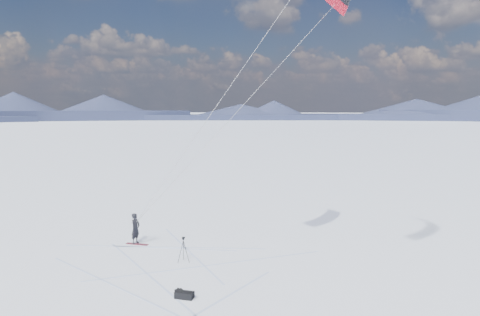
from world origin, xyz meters
The scene contains 8 objects.
ground centered at (0.00, 0.00, 0.00)m, with size 1800.00×1800.00×0.00m, color white.
horizon_hills centered at (0.00, 0.00, 3.26)m, with size 704.84×706.81×8.26m.
snow_tracks centered at (0.33, 0.01, 0.00)m, with size 17.62×10.25×0.01m.
snowkiter centered at (-3.52, 3.29, 0.00)m, with size 0.66×0.43×1.80m, color black.
snowboard centered at (-3.32, 3.17, 0.02)m, with size 1.37×0.25×0.04m, color maroon.
tripod centered at (0.89, 1.91, 0.85)m, with size 0.57×0.62×1.32m.
gear_bag_a centered at (3.65, -1.93, 0.15)m, with size 0.84×0.53×0.35m.
gear_bag_b centered at (3.41, -1.82, 0.13)m, with size 0.71×0.56×0.29m.
Camera 1 is at (14.66, -17.31, 7.89)m, focal length 35.00 mm.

